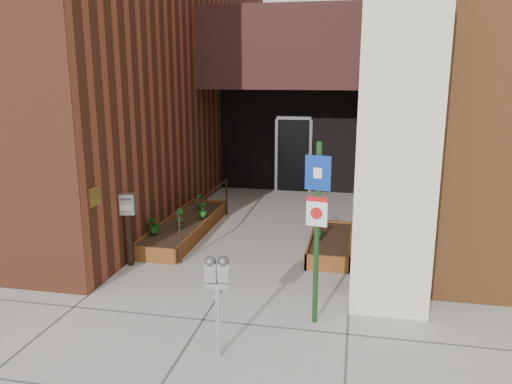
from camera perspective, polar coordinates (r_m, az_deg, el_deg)
The scene contains 15 objects.
ground at distance 8.13m, azimuth -3.94°, elevation -11.19°, with size 80.00×80.00×0.00m, color #9E9991.
architecture at distance 14.28m, azimuth 2.77°, elevation 19.78°, with size 20.00×14.60×10.00m.
planter_left at distance 10.93m, azimuth -8.05°, elevation -4.03°, with size 0.90×3.60×0.30m.
planter_right at distance 9.87m, azimuth 8.55°, elevation -5.96°, with size 0.80×2.20×0.30m.
handrail at distance 10.57m, azimuth -5.69°, elevation -1.11°, with size 0.04×3.34×0.90m.
parking_meter at distance 5.99m, azimuth -4.48°, elevation -9.94°, with size 0.30×0.16×1.30m.
sign_post at distance 6.65m, azimuth 6.99°, elevation -2.62°, with size 0.34×0.12×2.52m.
payment_dropbox at distance 9.10m, azimuth -14.40°, elevation -2.46°, with size 0.30×0.25×1.33m.
shrub_left_a at distance 10.08m, azimuth -11.53°, elevation -3.54°, with size 0.34×0.34×0.38m, color #1A5A19.
shrub_left_b at distance 10.40m, azimuth -8.75°, elevation -2.93°, with size 0.20×0.20×0.37m, color #255A19.
shrub_left_c at distance 11.01m, azimuth -6.14°, elevation -2.04°, with size 0.19×0.19×0.34m, color #1C631C.
shrub_left_d at distance 11.69m, azimuth -6.51°, elevation -1.03°, with size 0.20×0.20×0.38m, color #1A5E1E.
shrub_right_a at distance 9.65m, azimuth 7.08°, elevation -4.34°, with size 0.18×0.18×0.31m, color #175318.
shrub_right_b at distance 9.65m, azimuth 7.09°, elevation -4.17°, with size 0.19×0.19×0.37m, color #245A19.
shrub_right_c at distance 10.65m, azimuth 7.53°, elevation -2.70°, with size 0.27×0.27×0.30m, color #2A611B.
Camera 1 is at (2.01, -7.12, 3.36)m, focal length 35.00 mm.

